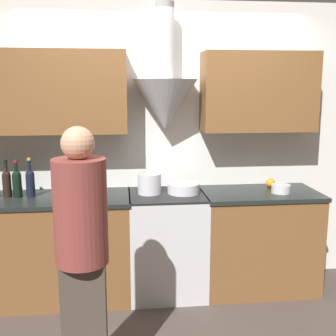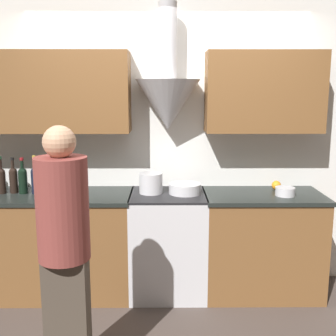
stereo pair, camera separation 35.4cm
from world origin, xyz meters
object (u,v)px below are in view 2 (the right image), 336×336
Objects in this scene: wine_bottle_4 at (23,179)px; mixing_bowl at (185,189)px; person_foreground_left at (64,247)px; wine_bottle_5 at (35,179)px; wine_bottle_3 at (14,179)px; stock_pot at (151,183)px; saucepan at (285,191)px; stove_range at (168,243)px; orange_fruit at (276,185)px; wine_bottle_2 at (1,179)px.

mixing_bowl is at bearing -0.56° from wine_bottle_4.
wine_bottle_5 is at bearing 113.53° from person_foreground_left.
wine_bottle_4 reaches higher than mixing_bowl.
stock_pot is (1.21, -0.02, -0.04)m from wine_bottle_3.
saucepan is at bearing -2.41° from wine_bottle_4.
stock_pot reaches higher than stove_range.
person_foreground_left is at bearing -122.21° from mixing_bowl.
wine_bottle_3 is at bearing 177.20° from saucepan.
wine_bottle_5 is at bearing -176.83° from orange_fruit.
stock_pot is 1.34m from person_foreground_left.
wine_bottle_5 is 1.20× the size of mixing_bowl.
orange_fruit is 2.11m from person_foreground_left.
stove_range is 2.80× the size of wine_bottle_2.
stove_range is 1.12m from orange_fruit.
wine_bottle_3 reaches higher than saucepan.
orange_fruit is 0.05× the size of person_foreground_left.
wine_bottle_4 is at bearing -0.23° from wine_bottle_2.
mixing_bowl reaches higher than orange_fruit.
wine_bottle_3 is 2.38m from saucepan.
wine_bottle_3 is at bearing 173.71° from wine_bottle_5.
stock_pot is 0.73× the size of mixing_bowl.
mixing_bowl is 0.17× the size of person_foreground_left.
wine_bottle_5 is at bearing 179.47° from mixing_bowl.
wine_bottle_5 is 2.02× the size of saucepan.
stock_pot is (1.31, 0.00, -0.04)m from wine_bottle_2.
wine_bottle_2 is 1.03× the size of wine_bottle_4.
person_foreground_left reaches higher than mixing_bowl.
wine_bottle_4 is 0.20× the size of person_foreground_left.
wine_bottle_4 is (-1.27, 0.03, 0.59)m from stove_range.
wine_bottle_5 reaches higher than mixing_bowl.
orange_fruit is at bearing 5.72° from stock_pot.
orange_fruit is 0.50× the size of saucepan.
wine_bottle_2 is 1.16× the size of mixing_bowl.
mixing_bowl is 0.86m from saucepan.
wine_bottle_5 reaches higher than wine_bottle_4.
saucepan is at bearing -4.00° from stove_range.
wine_bottle_2 is 0.10m from wine_bottle_3.
wine_bottle_3 is 1.12× the size of mixing_bowl.
person_foreground_left is (-1.63, -1.15, -0.05)m from saucepan.
wine_bottle_3 reaches higher than mixing_bowl.
wine_bottle_2 is 0.20× the size of person_foreground_left.
wine_bottle_2 reaches higher than mixing_bowl.
person_foreground_left reaches higher than wine_bottle_3.
wine_bottle_4 is 1.54× the size of stock_pot.
person_foreground_left is (0.84, -1.24, -0.15)m from wine_bottle_2.
wine_bottle_4 is 1.43m from mixing_bowl.
wine_bottle_5 is 2.18m from saucepan.
wine_bottle_5 reaches higher than wine_bottle_3.
orange_fruit reaches higher than saucepan.
wine_bottle_2 is 1.96× the size of saucepan.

